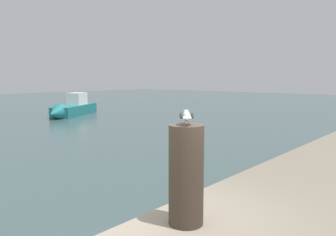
% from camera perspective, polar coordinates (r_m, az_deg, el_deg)
% --- Properties ---
extents(mooring_post, '(0.37, 0.37, 1.05)m').
position_cam_1_polar(mooring_post, '(3.48, 3.15, -9.79)').
color(mooring_post, '#382D23').
rests_on(mooring_post, harbor_quay).
extents(seagull, '(0.33, 0.29, 0.14)m').
position_cam_1_polar(seagull, '(3.36, 3.21, 0.35)').
color(seagull, '#C66E60').
rests_on(seagull, mooring_post).
extents(boat_teal, '(5.96, 4.29, 1.95)m').
position_cam_1_polar(boat_teal, '(26.23, -16.40, 1.52)').
color(boat_teal, '#1E7075').
rests_on(boat_teal, ground_plane).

